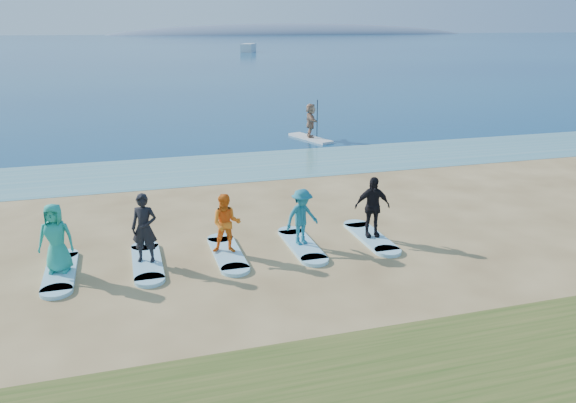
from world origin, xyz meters
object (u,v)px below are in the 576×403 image
object	(u,v)px
paddleboard	(310,138)
student_0	(56,238)
paddleboarder	(311,120)
surfboard_0	(60,272)
student_2	(226,224)
surfboard_2	(227,253)
surfboard_1	(147,262)
student_3	(302,217)
surfboard_3	(302,245)
student_4	(372,207)
surfboard_4	(371,237)
student_1	(144,228)
boat_offshore_b	(248,52)

from	to	relation	value
paddleboard	student_0	xyz separation A→B (m)	(-10.92, -13.70, 0.86)
paddleboarder	surfboard_0	bearing A→B (deg)	154.91
paddleboarder	student_0	world-z (taller)	paddleboarder
student_2	surfboard_2	bearing A→B (deg)	0.00
surfboard_1	student_3	world-z (taller)	student_3
surfboard_0	surfboard_3	bearing A→B (deg)	0.00
student_0	surfboard_2	bearing A→B (deg)	10.81
surfboard_3	student_4	bearing A→B (deg)	0.00
surfboard_4	surfboard_0	bearing A→B (deg)	180.00
paddleboard	student_4	world-z (taller)	student_4
paddleboard	surfboard_0	bearing A→B (deg)	-145.88
student_2	student_4	distance (m)	4.01
student_3	student_1	bearing A→B (deg)	162.91
student_4	paddleboard	bearing A→B (deg)	85.26
boat_offshore_b	student_0	xyz separation A→B (m)	(-28.31, -105.23, 0.92)
paddleboard	student_2	distance (m)	15.37
paddleboard	paddleboarder	bearing A→B (deg)	0.00
boat_offshore_b	surfboard_4	bearing A→B (deg)	-76.91
student_4	surfboard_1	bearing A→B (deg)	-172.82
surfboard_0	surfboard_2	distance (m)	4.01
surfboard_0	surfboard_3	world-z (taller)	same
surfboard_1	paddleboard	bearing A→B (deg)	56.96
surfboard_0	student_4	xyz separation A→B (m)	(8.02, 0.00, 0.88)
paddleboard	student_0	bearing A→B (deg)	-145.88
student_4	surfboard_2	bearing A→B (deg)	-172.82
surfboard_0	surfboard_4	bearing A→B (deg)	0.00
surfboard_0	student_1	bearing A→B (deg)	0.00
student_0	student_2	bearing A→B (deg)	10.81
student_2	student_4	size ratio (longest dim) A/B	0.92
student_0	boat_offshore_b	bearing A→B (deg)	85.75
surfboard_0	surfboard_4	size ratio (longest dim) A/B	1.00
student_4	student_1	bearing A→B (deg)	-172.82
student_3	surfboard_4	xyz separation A→B (m)	(2.01, 0.00, -0.80)
student_2	surfboard_3	distance (m)	2.16
student_1	student_4	distance (m)	6.02
student_2	student_0	bearing A→B (deg)	-165.68
boat_offshore_b	surfboard_1	xyz separation A→B (m)	(-26.30, -105.23, 0.04)
student_1	student_3	bearing A→B (deg)	19.53
surfboard_3	surfboard_0	bearing A→B (deg)	180.00
boat_offshore_b	surfboard_0	xyz separation A→B (m)	(-28.31, -105.23, 0.04)
surfboard_3	surfboard_4	xyz separation A→B (m)	(2.01, 0.00, 0.00)
student_3	student_4	distance (m)	2.01
student_4	surfboard_0	bearing A→B (deg)	-172.82
paddleboarder	surfboard_1	bearing A→B (deg)	160.42
surfboard_1	student_4	world-z (taller)	student_4
surfboard_0	student_1	xyz separation A→B (m)	(2.01, 0.00, 0.90)
surfboard_1	student_1	size ratio (longest dim) A/B	1.28
boat_offshore_b	student_0	world-z (taller)	student_0
surfboard_3	student_2	bearing A→B (deg)	180.00
paddleboard	paddleboarder	world-z (taller)	paddleboarder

